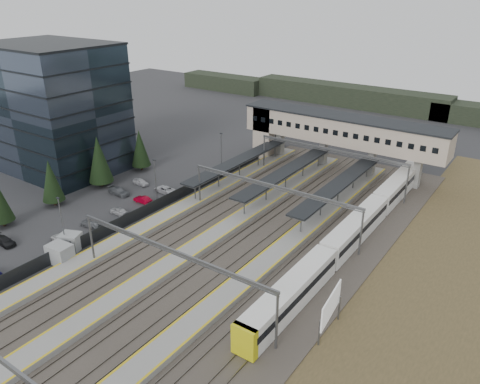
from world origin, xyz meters
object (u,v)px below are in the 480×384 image
Objects in this scene: relay_cabin_far at (71,242)px; office_building at (55,108)px; relay_cabin_near at (60,254)px; footbridge at (328,130)px; train at (355,230)px; billboard at (331,307)px.

office_building is at bearing 145.62° from relay_cabin_far.
relay_cabin_near is 54.49m from footbridge.
relay_cabin_near is 1.00× the size of relay_cabin_far.
billboard is (5.28, -19.69, 1.38)m from train.
relay_cabin_far is at bearing -142.02° from train.
relay_cabin_far is 0.57× the size of billboard.
train is at bearing 42.65° from relay_cabin_near.
office_building is at bearing 167.48° from billboard.
train reaches higher than relay_cabin_near.
relay_cabin_far is 0.06× the size of train.
office_building is 53.18m from footbridge.
footbridge reaches higher than train.
billboard is (35.19, 7.85, 2.02)m from relay_cabin_near.
footbridge reaches higher than relay_cabin_near.
billboard is at bearing 7.66° from relay_cabin_far.
billboard reaches higher than relay_cabin_near.
train is (29.91, 27.55, 0.64)m from relay_cabin_near.
train is at bearing -56.69° from footbridge.
office_building is at bearing 143.40° from relay_cabin_near.
billboard is (36.85, 4.95, 2.11)m from relay_cabin_far.
billboard is at bearing -64.13° from footbridge.
relay_cabin_far is at bearing -34.38° from office_building.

